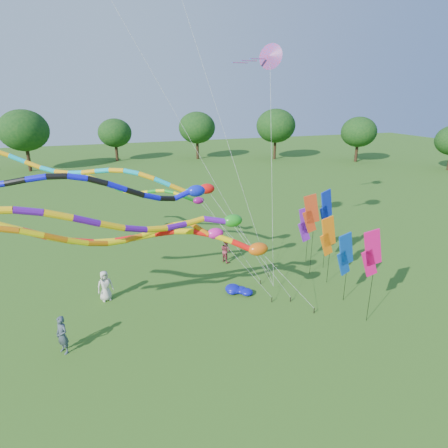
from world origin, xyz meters
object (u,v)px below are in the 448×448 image
object	(u,v)px
person_a	(105,286)
person_c	(226,251)
tube_kite_orange	(126,234)
person_b	(62,335)
tube_kite_red	(155,239)
blue_nylon_heap	(235,292)

from	to	relation	value
person_a	person_c	world-z (taller)	person_a
tube_kite_orange	person_b	size ratio (longest dim) A/B	7.90
tube_kite_orange	person_c	bearing A→B (deg)	38.18
person_a	person_b	bearing A→B (deg)	-128.44
tube_kite_red	person_c	world-z (taller)	tube_kite_red
person_a	person_c	size ratio (longest dim) A/B	1.08
tube_kite_red	tube_kite_orange	bearing A→B (deg)	-143.31
blue_nylon_heap	person_c	bearing A→B (deg)	76.62
tube_kite_orange	blue_nylon_heap	world-z (taller)	tube_kite_orange
blue_nylon_heap	person_a	bearing A→B (deg)	164.19
person_c	tube_kite_orange	bearing A→B (deg)	114.22
tube_kite_orange	blue_nylon_heap	distance (m)	8.09
blue_nylon_heap	person_c	distance (m)	4.76
tube_kite_orange	person_a	distance (m)	6.18
person_b	person_c	bearing A→B (deg)	85.33
tube_kite_orange	person_a	world-z (taller)	tube_kite_orange
tube_kite_red	blue_nylon_heap	world-z (taller)	tube_kite_red
tube_kite_orange	blue_nylon_heap	bearing A→B (deg)	14.24
blue_nylon_heap	person_a	xyz separation A→B (m)	(-7.01, 1.98, 0.68)
tube_kite_red	blue_nylon_heap	bearing A→B (deg)	29.35
tube_kite_orange	person_b	bearing A→B (deg)	173.91
blue_nylon_heap	person_b	xyz separation A→B (m)	(-9.02, -2.14, 0.70)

